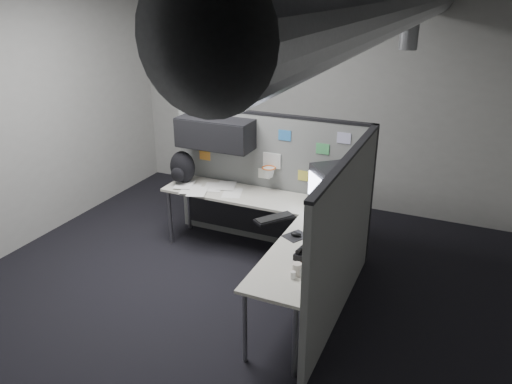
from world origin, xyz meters
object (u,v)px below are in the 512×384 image
at_px(desk, 268,219).
at_px(keyboard, 275,218).
at_px(phone, 308,254).
at_px(monitor, 335,188).
at_px(backpack, 182,168).

height_order(desk, keyboard, keyboard).
distance_m(keyboard, phone, 0.82).
distance_m(monitor, backpack, 1.90).
height_order(desk, backpack, backpack).
bearing_deg(desk, phone, -48.68).
bearing_deg(desk, monitor, 23.31).
bearing_deg(keyboard, desk, 116.59).
bearing_deg(keyboard, backpack, 151.07).
relative_size(keyboard, phone, 1.82).
relative_size(monitor, backpack, 1.51).
bearing_deg(monitor, keyboard, -130.59).
distance_m(keyboard, backpack, 1.52).
height_order(desk, phone, phone).
bearing_deg(desk, keyboard, -54.45).
xyz_separation_m(phone, backpack, (-1.98, 1.11, 0.16)).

